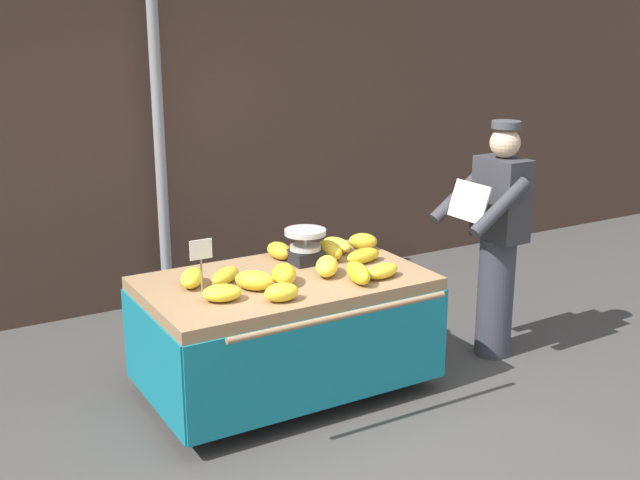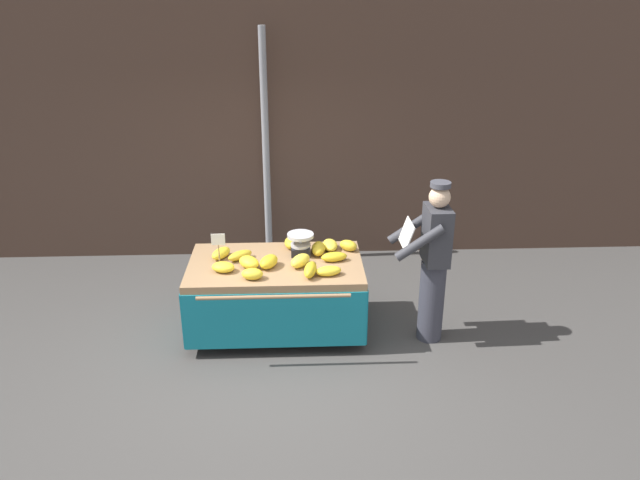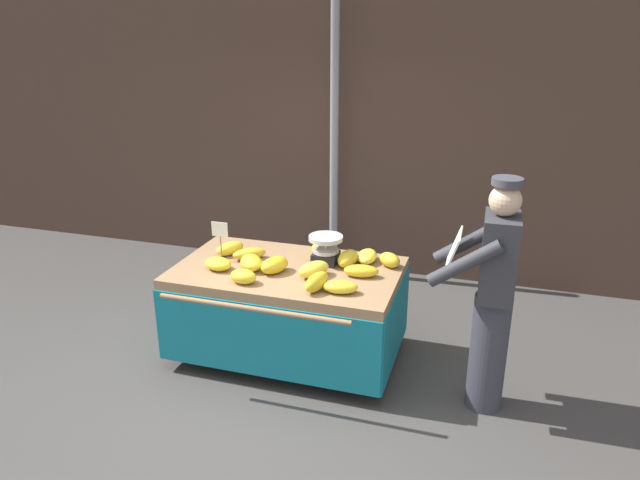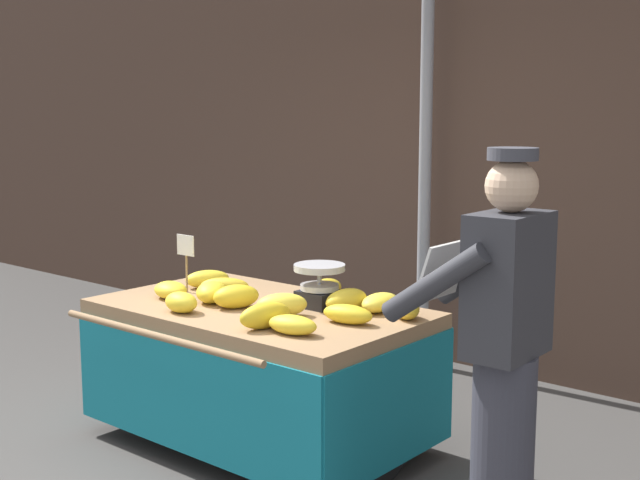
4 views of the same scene
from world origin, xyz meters
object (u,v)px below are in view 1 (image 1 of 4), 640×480
at_px(banana_bunch_5, 336,245).
at_px(banana_bunch_3, 282,292).
at_px(price_sign, 201,255).
at_px(banana_bunch_7, 358,273).
at_px(weighing_scale, 305,246).
at_px(banana_bunch_6, 327,266).
at_px(banana_bunch_9, 279,251).
at_px(banana_bunch_13, 284,274).
at_px(banana_bunch_4, 192,278).
at_px(vendor_person, 497,240).
at_px(banana_bunch_0, 363,241).
at_px(banana_bunch_10, 222,293).
at_px(banana_bunch_8, 254,280).
at_px(banana_bunch_1, 363,256).
at_px(street_pole, 159,132).
at_px(banana_bunch_2, 329,250).
at_px(banana_bunch_12, 225,276).
at_px(banana_bunch_11, 382,271).
at_px(banana_cart, 285,308).

bearing_deg(banana_bunch_5, banana_bunch_3, -139.16).
height_order(price_sign, banana_bunch_7, price_sign).
relative_size(weighing_scale, banana_bunch_6, 1.04).
bearing_deg(banana_bunch_9, banana_bunch_13, -114.34).
height_order(banana_bunch_3, banana_bunch_7, banana_bunch_7).
bearing_deg(banana_bunch_4, vendor_person, -9.60).
height_order(weighing_scale, banana_bunch_5, weighing_scale).
distance_m(banana_bunch_0, banana_bunch_7, 0.73).
bearing_deg(banana_bunch_10, vendor_person, -0.90).
xyz_separation_m(price_sign, banana_bunch_10, (0.05, -0.17, -0.20)).
height_order(price_sign, banana_bunch_8, price_sign).
bearing_deg(weighing_scale, banana_bunch_1, -28.72).
relative_size(street_pole, banana_bunch_2, 10.88).
relative_size(banana_bunch_7, vendor_person, 0.17).
distance_m(banana_bunch_6, banana_bunch_10, 0.78).
height_order(street_pole, banana_bunch_3, street_pole).
bearing_deg(banana_bunch_9, street_pole, 101.68).
distance_m(price_sign, banana_bunch_0, 1.39).
relative_size(banana_bunch_3, banana_bunch_4, 0.79).
relative_size(street_pole, price_sign, 8.84).
distance_m(banana_bunch_5, banana_bunch_12, 0.98).
xyz_separation_m(banana_bunch_2, banana_bunch_3, (-0.67, -0.57, -0.01)).
bearing_deg(banana_bunch_11, banana_bunch_9, 118.02).
xyz_separation_m(banana_cart, banana_bunch_12, (-0.37, 0.09, 0.26)).
relative_size(banana_bunch_4, vendor_person, 0.15).
xyz_separation_m(banana_bunch_3, banana_bunch_12, (-0.15, 0.46, -0.01)).
bearing_deg(banana_bunch_2, banana_bunch_13, -148.92).
relative_size(banana_bunch_7, banana_bunch_9, 1.22).
bearing_deg(banana_bunch_6, banana_bunch_4, 163.87).
bearing_deg(street_pole, banana_bunch_3, -91.78).
xyz_separation_m(banana_cart, banana_bunch_9, (0.16, 0.38, 0.27)).
relative_size(weighing_scale, banana_bunch_4, 1.06).
distance_m(weighing_scale, banana_bunch_2, 0.20).
bearing_deg(banana_bunch_10, banana_cart, 20.29).
distance_m(banana_bunch_3, banana_bunch_5, 1.05).
distance_m(banana_bunch_5, banana_bunch_10, 1.21).
bearing_deg(vendor_person, banana_bunch_8, 176.42).
xyz_separation_m(banana_bunch_5, banana_bunch_6, (-0.33, -0.42, 0.01)).
xyz_separation_m(street_pole, banana_bunch_2, (0.60, -1.66, -0.64)).
relative_size(banana_cart, weighing_scale, 6.49).
xyz_separation_m(banana_bunch_8, banana_bunch_12, (-0.11, 0.20, -0.01)).
distance_m(banana_bunch_3, banana_bunch_9, 0.84).
distance_m(price_sign, banana_bunch_1, 1.19).
distance_m(banana_bunch_10, banana_bunch_13, 0.46).
distance_m(street_pole, banana_bunch_7, 2.32).
height_order(banana_bunch_0, banana_bunch_12, banana_bunch_0).
xyz_separation_m(weighing_scale, banana_bunch_1, (0.34, -0.19, -0.07)).
height_order(weighing_scale, banana_bunch_0, weighing_scale).
distance_m(banana_bunch_2, banana_bunch_5, 0.18).
xyz_separation_m(banana_bunch_7, banana_bunch_8, (-0.62, 0.21, -0.01)).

